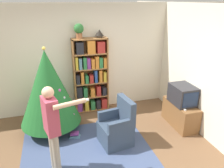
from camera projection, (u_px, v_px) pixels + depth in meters
ground_plane at (99, 161)px, 3.85m from camera, size 14.00×14.00×0.00m
wall_back at (78, 59)px, 5.28m from camera, size 8.00×0.10×2.60m
wall_right at (220, 79)px, 3.96m from camera, size 0.10×8.00×2.60m
area_rug at (89, 156)px, 3.97m from camera, size 2.36×2.17×0.01m
bookshelf at (91, 76)px, 5.30m from camera, size 0.83×0.27×1.83m
tv_stand at (180, 114)px, 4.86m from camera, size 0.40×0.92×0.54m
television at (183, 95)px, 4.69m from camera, size 0.43×0.57×0.41m
game_remote at (184, 109)px, 4.48m from camera, size 0.04×0.12×0.02m
christmas_tree at (48, 88)px, 4.41m from camera, size 1.24×1.24×1.83m
armchair at (117, 128)px, 4.23m from camera, size 0.65×0.64×0.92m
standing_person at (52, 125)px, 3.29m from camera, size 0.70×0.46×1.51m
potted_plant at (79, 30)px, 4.84m from camera, size 0.22×0.22×0.33m
table_lamp at (99, 33)px, 4.99m from camera, size 0.20×0.20×0.18m
book_pile_near_tree at (75, 135)px, 4.49m from camera, size 0.24×0.18×0.11m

